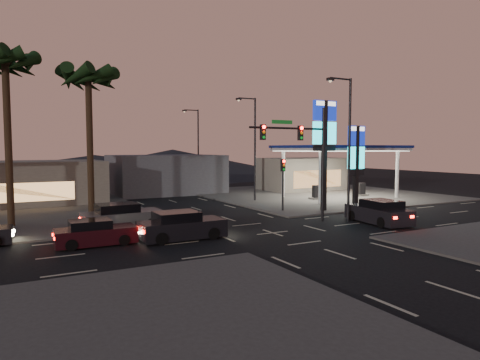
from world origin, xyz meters
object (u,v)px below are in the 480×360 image
car_lane_b_front (121,217)px  suv_station (379,212)px  pylon_sign_tall (325,133)px  gas_station (340,149)px  car_lane_a_front (181,226)px  traffic_signal_mast (303,147)px  car_lane_a_mid (95,233)px  pylon_sign_short (356,155)px

car_lane_b_front → suv_station: 17.28m
pylon_sign_tall → suv_station: size_ratio=1.74×
gas_station → car_lane_a_front: (-21.57, -11.07, -4.34)m
traffic_signal_mast → car_lane_b_front: 12.93m
car_lane_a_front → car_lane_a_mid: 4.63m
gas_station → car_lane_a_front: gas_station is taller
pylon_sign_short → suv_station: size_ratio=1.36×
traffic_signal_mast → car_lane_a_front: traffic_signal_mast is taller
pylon_sign_short → traffic_signal_mast: (-7.24, -2.51, 0.57)m
pylon_sign_short → traffic_signal_mast: bearing=-160.9°
pylon_sign_tall → pylon_sign_short: (2.50, -1.00, -1.74)m
gas_station → pylon_sign_tall: (-7.50, -6.50, 1.31)m
pylon_sign_short → traffic_signal_mast: 7.69m
pylon_sign_short → car_lane_a_mid: pylon_sign_short is taller
pylon_sign_tall → pylon_sign_short: size_ratio=1.29×
gas_station → car_lane_a_mid: 28.44m
gas_station → suv_station: size_ratio=2.36×
pylon_sign_tall → traffic_signal_mast: 6.02m
car_lane_b_front → suv_station: bearing=-21.5°
gas_station → pylon_sign_short: bearing=-123.7°
car_lane_b_front → gas_station: bearing=14.9°
pylon_sign_tall → car_lane_a_front: size_ratio=1.82×
car_lane_a_mid → car_lane_b_front: size_ratio=0.83×
car_lane_a_front → suv_station: 13.93m
gas_station → pylon_sign_short: (-5.00, -7.50, -0.42)m
gas_station → pylon_sign_tall: pylon_sign_tall is taller
traffic_signal_mast → suv_station: 6.87m
pylon_sign_tall → suv_station: bearing=-92.2°
car_lane_a_front → gas_station: bearing=27.2°
gas_station → car_lane_a_mid: (-26.14, -10.29, -4.44)m
gas_station → car_lane_a_mid: gas_station is taller
pylon_sign_short → car_lane_a_mid: 21.70m
gas_station → car_lane_a_front: size_ratio=2.47×
pylon_sign_tall → car_lane_b_front: pylon_sign_tall is taller
gas_station → traffic_signal_mast: size_ratio=1.53×
car_lane_a_front → car_lane_a_mid: (-4.57, 0.78, -0.10)m
pylon_sign_short → car_lane_a_front: (-16.57, -3.57, -3.91)m
gas_station → suv_station: (-7.73, -12.66, -4.31)m
gas_station → car_lane_a_front: 24.63m
pylon_sign_tall → car_lane_a_mid: 19.87m
pylon_sign_tall → suv_station: (-0.23, -6.16, -5.63)m
gas_station → pylon_sign_short: size_ratio=1.74×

